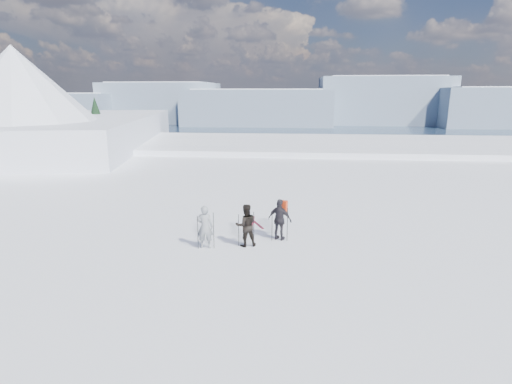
% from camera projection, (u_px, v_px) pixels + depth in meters
% --- Properties ---
extents(lake_basin, '(820.00, 820.00, 71.62)m').
position_uv_depth(lake_basin, '(297.00, 205.00, 43.56)').
color(lake_basin, white).
rests_on(lake_basin, ground).
extents(far_mountain_range, '(770.00, 110.00, 53.00)m').
position_uv_depth(far_mountain_range, '(321.00, 104.00, 451.35)').
color(far_mountain_range, slate).
rests_on(far_mountain_range, ground).
extents(near_ridge, '(31.37, 35.68, 25.62)m').
position_uv_depth(near_ridge, '(59.00, 175.00, 44.57)').
color(near_ridge, white).
rests_on(near_ridge, ground).
extents(skier_grey, '(0.61, 0.42, 1.60)m').
position_uv_depth(skier_grey, '(205.00, 227.00, 14.40)').
color(skier_grey, gray).
rests_on(skier_grey, ground).
extents(skier_dark, '(0.93, 0.82, 1.60)m').
position_uv_depth(skier_dark, '(246.00, 225.00, 14.59)').
color(skier_dark, black).
rests_on(skier_dark, ground).
extents(skier_pack, '(1.02, 0.71, 1.61)m').
position_uv_depth(skier_pack, '(280.00, 220.00, 15.20)').
color(skier_pack, black).
rests_on(skier_pack, ground).
extents(backpack, '(0.39, 0.31, 0.53)m').
position_uv_depth(backpack, '(283.00, 191.00, 15.15)').
color(backpack, red).
rests_on(backpack, skier_pack).
extents(ski_poles, '(3.23, 1.07, 1.36)m').
position_uv_depth(ski_poles, '(244.00, 229.00, 14.68)').
color(ski_poles, black).
rests_on(ski_poles, ground).
extents(skis_loose, '(0.84, 1.70, 0.03)m').
position_uv_depth(skis_loose, '(254.00, 223.00, 17.35)').
color(skis_loose, black).
rests_on(skis_loose, ground).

